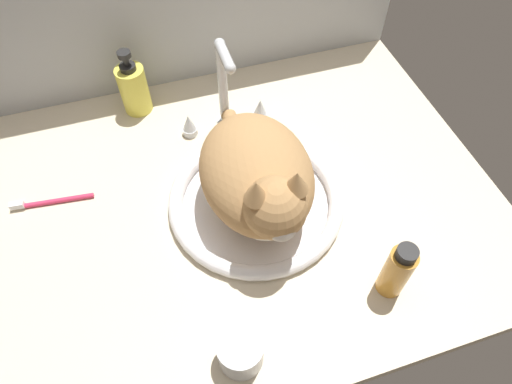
# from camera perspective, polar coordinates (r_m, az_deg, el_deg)

# --- Properties ---
(countertop) EXTENTS (1.01, 0.77, 0.03)m
(countertop) POSITION_cam_1_polar(r_m,az_deg,el_deg) (0.89, -2.08, -1.35)
(countertop) COLOR beige
(countertop) RESTS_ON ground
(backsplash_wall) EXTENTS (1.01, 0.02, 0.39)m
(backsplash_wall) POSITION_cam_1_polar(r_m,az_deg,el_deg) (1.06, -8.94, 21.74)
(backsplash_wall) COLOR #B2B7BC
(backsplash_wall) RESTS_ON ground
(sink_basin) EXTENTS (0.34, 0.34, 0.03)m
(sink_basin) POSITION_cam_1_polar(r_m,az_deg,el_deg) (0.86, 0.00, -1.07)
(sink_basin) COLOR white
(sink_basin) RESTS_ON countertop
(faucet) EXTENTS (0.19, 0.10, 0.23)m
(faucet) POSITION_cam_1_polar(r_m,az_deg,el_deg) (0.95, -4.07, 11.93)
(faucet) COLOR silver
(faucet) RESTS_ON countertop
(cat) EXTENTS (0.21, 0.37, 0.19)m
(cat) POSITION_cam_1_polar(r_m,az_deg,el_deg) (0.78, 0.39, 1.71)
(cat) COLOR tan
(cat) RESTS_ON sink_basin
(amber_bottle) EXTENTS (0.04, 0.04, 0.13)m
(amber_bottle) POSITION_cam_1_polar(r_m,az_deg,el_deg) (0.77, 17.63, -9.60)
(amber_bottle) COLOR gold
(amber_bottle) RESTS_ON countertop
(metal_jar) EXTENTS (0.07, 0.07, 0.06)m
(metal_jar) POSITION_cam_1_polar(r_m,az_deg,el_deg) (0.72, -2.00, -19.77)
(metal_jar) COLOR #B2B5BA
(metal_jar) RESTS_ON countertop
(soap_pump_bottle) EXTENTS (0.06, 0.06, 0.16)m
(soap_pump_bottle) POSITION_cam_1_polar(r_m,az_deg,el_deg) (1.05, -15.41, 12.70)
(soap_pump_bottle) COLOR #E5DB4C
(soap_pump_bottle) RESTS_ON countertop
(toothbrush) EXTENTS (0.16, 0.03, 0.02)m
(toothbrush) POSITION_cam_1_polar(r_m,az_deg,el_deg) (0.96, -24.89, -1.11)
(toothbrush) COLOR #D83359
(toothbrush) RESTS_ON countertop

